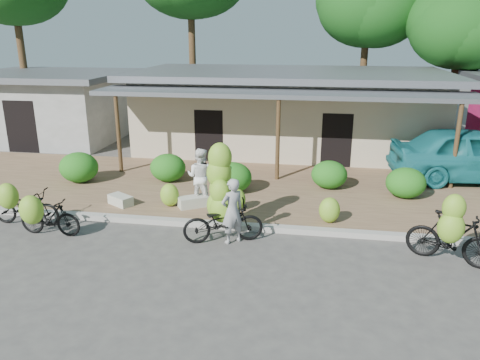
# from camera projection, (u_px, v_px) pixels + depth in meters

# --- Properties ---
(ground) EXTENTS (100.00, 100.00, 0.00)m
(ground) POSITION_uv_depth(u_px,v_px,m) (252.00, 267.00, 10.24)
(ground) COLOR #464441
(ground) RESTS_ON ground
(sidewalk) EXTENTS (60.00, 6.00, 0.12)m
(sidewalk) POSITION_uv_depth(u_px,v_px,m) (274.00, 191.00, 14.92)
(sidewalk) COLOR #926F4E
(sidewalk) RESTS_ON ground
(curb) EXTENTS (60.00, 0.25, 0.15)m
(curb) POSITION_uv_depth(u_px,v_px,m) (263.00, 228.00, 12.09)
(curb) COLOR #A8A399
(curb) RESTS_ON ground
(shop_main) EXTENTS (13.00, 8.50, 3.35)m
(shop_main) POSITION_uv_depth(u_px,v_px,m) (288.00, 110.00, 19.99)
(shop_main) COLOR #C0B091
(shop_main) RESTS_ON ground
(shop_grey) EXTENTS (7.00, 6.00, 3.15)m
(shop_grey) POSITION_uv_depth(u_px,v_px,m) (52.00, 106.00, 21.79)
(shop_grey) COLOR #A9A8A4
(shop_grey) RESTS_ON ground
(tree_center_right) EXTENTS (5.11, 4.99, 8.09)m
(tree_center_right) POSITION_uv_depth(u_px,v_px,m) (364.00, 5.00, 23.46)
(tree_center_right) COLOR brown
(tree_center_right) RESTS_ON ground
(tree_near_right) EXTENTS (4.76, 4.61, 6.93)m
(tree_near_right) POSITION_uv_depth(u_px,v_px,m) (456.00, 26.00, 21.27)
(tree_near_right) COLOR brown
(tree_near_right) RESTS_ON ground
(hedge_0) EXTENTS (1.29, 1.16, 1.00)m
(hedge_0) POSITION_uv_depth(u_px,v_px,m) (79.00, 167.00, 15.50)
(hedge_0) COLOR #1F6116
(hedge_0) RESTS_ON sidewalk
(hedge_1) EXTENTS (1.19, 1.07, 0.93)m
(hedge_1) POSITION_uv_depth(u_px,v_px,m) (168.00, 168.00, 15.59)
(hedge_1) COLOR #1F6116
(hedge_1) RESTS_ON sidewalk
(hedge_2) EXTENTS (1.22, 1.10, 0.95)m
(hedge_2) POSITION_uv_depth(u_px,v_px,m) (232.00, 177.00, 14.52)
(hedge_2) COLOR #1F6116
(hedge_2) RESTS_ON sidewalk
(hedge_3) EXTENTS (1.14, 1.03, 0.89)m
(hedge_3) POSITION_uv_depth(u_px,v_px,m) (329.00, 175.00, 14.91)
(hedge_3) COLOR #1F6116
(hedge_3) RESTS_ON sidewalk
(hedge_4) EXTENTS (1.18, 1.06, 0.92)m
(hedge_4) POSITION_uv_depth(u_px,v_px,m) (406.00, 183.00, 14.05)
(hedge_4) COLOR #1F6116
(hedge_4) RESTS_ON sidewalk
(bike_far_left) EXTENTS (1.87, 1.22, 1.36)m
(bike_far_left) POSITION_uv_depth(u_px,v_px,m) (24.00, 206.00, 12.27)
(bike_far_left) COLOR black
(bike_far_left) RESTS_ON ground
(bike_left) EXTENTS (1.64, 1.14, 1.29)m
(bike_left) POSITION_uv_depth(u_px,v_px,m) (46.00, 216.00, 11.55)
(bike_left) COLOR black
(bike_left) RESTS_ON ground
(bike_center) EXTENTS (2.07, 1.44, 2.36)m
(bike_center) POSITION_uv_depth(u_px,v_px,m) (222.00, 204.00, 11.44)
(bike_center) COLOR black
(bike_center) RESTS_ON ground
(bike_right) EXTENTS (2.01, 1.45, 1.79)m
(bike_right) POSITION_uv_depth(u_px,v_px,m) (452.00, 235.00, 10.15)
(bike_right) COLOR black
(bike_right) RESTS_ON ground
(loose_banana_a) EXTENTS (0.54, 0.46, 0.67)m
(loose_banana_a) POSITION_uv_depth(u_px,v_px,m) (170.00, 195.00, 13.38)
(loose_banana_a) COLOR #8FC932
(loose_banana_a) RESTS_ON sidewalk
(loose_banana_b) EXTENTS (0.49, 0.42, 0.61)m
(loose_banana_b) POSITION_uv_depth(u_px,v_px,m) (237.00, 199.00, 13.11)
(loose_banana_b) COLOR #8FC932
(loose_banana_b) RESTS_ON sidewalk
(loose_banana_c) EXTENTS (0.55, 0.47, 0.69)m
(loose_banana_c) POSITION_uv_depth(u_px,v_px,m) (329.00, 210.00, 12.23)
(loose_banana_c) COLOR #8FC932
(loose_banana_c) RESTS_ON sidewalk
(sack_near) EXTENTS (0.93, 0.79, 0.30)m
(sack_near) POSITION_uv_depth(u_px,v_px,m) (194.00, 202.00, 13.39)
(sack_near) COLOR beige
(sack_near) RESTS_ON sidewalk
(sack_far) EXTENTS (0.84, 0.72, 0.28)m
(sack_far) POSITION_uv_depth(u_px,v_px,m) (121.00, 200.00, 13.54)
(sack_far) COLOR beige
(sack_far) RESTS_ON sidewalk
(vendor) EXTENTS (0.71, 0.69, 1.63)m
(vendor) POSITION_uv_depth(u_px,v_px,m) (232.00, 211.00, 11.20)
(vendor) COLOR #999999
(vendor) RESTS_ON ground
(bystander) EXTENTS (0.89, 0.75, 1.66)m
(bystander) POSITION_uv_depth(u_px,v_px,m) (200.00, 176.00, 13.43)
(bystander) COLOR white
(bystander) RESTS_ON sidewalk
(teal_van) EXTENTS (5.51, 2.64, 1.82)m
(teal_van) POSITION_uv_depth(u_px,v_px,m) (473.00, 154.00, 15.50)
(teal_van) COLOR #1C7880
(teal_van) RESTS_ON sidewalk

